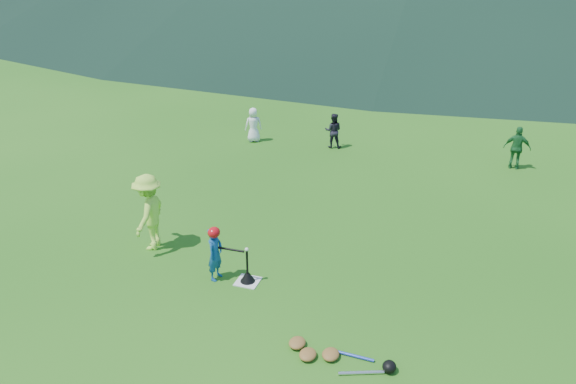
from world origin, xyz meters
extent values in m
plane|color=#205A14|center=(0.00, 0.00, 0.00)|extent=(120.00, 120.00, 0.00)
cube|color=silver|center=(0.00, 0.00, 0.01)|extent=(0.45, 0.45, 0.02)
sphere|color=white|center=(0.00, 0.00, 0.74)|extent=(0.08, 0.08, 0.08)
imported|color=navy|center=(-0.65, -0.07, 0.56)|extent=(0.30, 0.43, 1.12)
imported|color=#B5EF46|center=(-2.52, 0.62, 0.86)|extent=(0.78, 1.18, 1.71)
imported|color=white|center=(-3.10, 8.07, 0.58)|extent=(0.67, 0.60, 1.16)
imported|color=black|center=(-0.41, 8.32, 0.57)|extent=(0.63, 0.53, 1.15)
imported|color=#1E652E|center=(5.18, 8.22, 0.64)|extent=(0.78, 0.37, 1.29)
cone|color=black|center=(0.00, 0.00, 0.11)|extent=(0.30, 0.30, 0.18)
cylinder|color=black|center=(0.00, 0.00, 0.45)|extent=(0.04, 0.04, 0.50)
ellipsoid|color=#B80C12|center=(-0.65, -0.07, 1.04)|extent=(0.24, 0.26, 0.22)
cylinder|color=black|center=(-0.35, -0.04, 0.70)|extent=(0.62, 0.07, 0.07)
ellipsoid|color=olive|center=(1.77, -1.75, 0.06)|extent=(0.28, 0.34, 0.13)
ellipsoid|color=olive|center=(2.12, -1.63, 0.06)|extent=(0.28, 0.34, 0.13)
ellipsoid|color=olive|center=(1.52, -1.53, 0.06)|extent=(0.28, 0.34, 0.13)
cylinder|color=silver|center=(2.67, -1.85, 0.03)|extent=(0.69, 0.31, 0.06)
cylinder|color=#263FA5|center=(2.47, -1.50, 0.03)|extent=(0.68, 0.08, 0.05)
ellipsoid|color=black|center=(3.07, -1.65, 0.09)|extent=(0.22, 0.24, 0.19)
cube|color=gray|center=(0.00, 28.00, 0.60)|extent=(70.00, 0.03, 1.20)
cube|color=yellow|center=(0.00, 28.00, 1.24)|extent=(70.00, 0.08, 0.08)
cylinder|color=gray|center=(0.00, 28.00, 0.60)|extent=(0.07, 0.07, 1.30)
cylinder|color=#382314|center=(-32.00, 32.00, 1.57)|extent=(0.56, 0.56, 3.15)
cylinder|color=#382314|center=(-17.60, 32.00, 1.59)|extent=(0.56, 0.56, 3.18)
cylinder|color=#382314|center=(-12.80, 33.50, 1.89)|extent=(0.56, 0.56, 3.78)
cylinder|color=#382314|center=(-8.00, 35.00, 2.19)|extent=(0.56, 0.56, 4.38)
cylinder|color=#382314|center=(-3.20, 32.00, 1.61)|extent=(0.56, 0.56, 3.22)
cylinder|color=#382314|center=(1.60, 33.50, 1.91)|extent=(0.56, 0.56, 3.81)
cylinder|color=#382314|center=(6.40, 35.00, 2.20)|extent=(0.56, 0.56, 4.41)
camera|label=1|loc=(3.77, -8.69, 6.15)|focal=35.00mm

